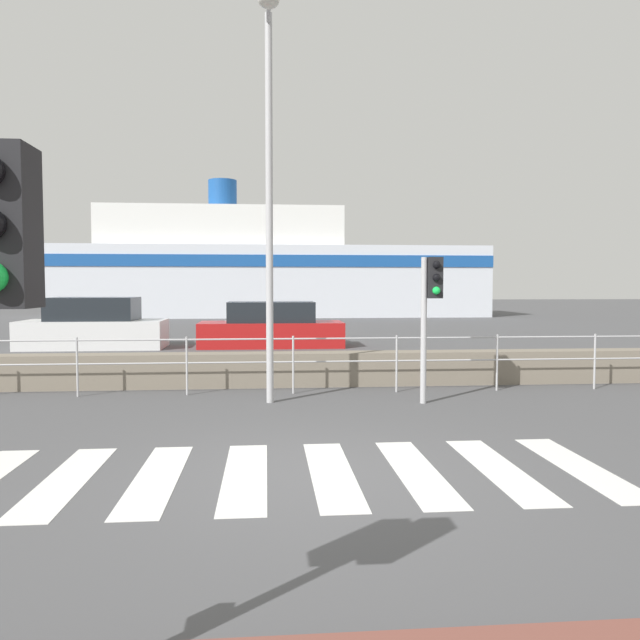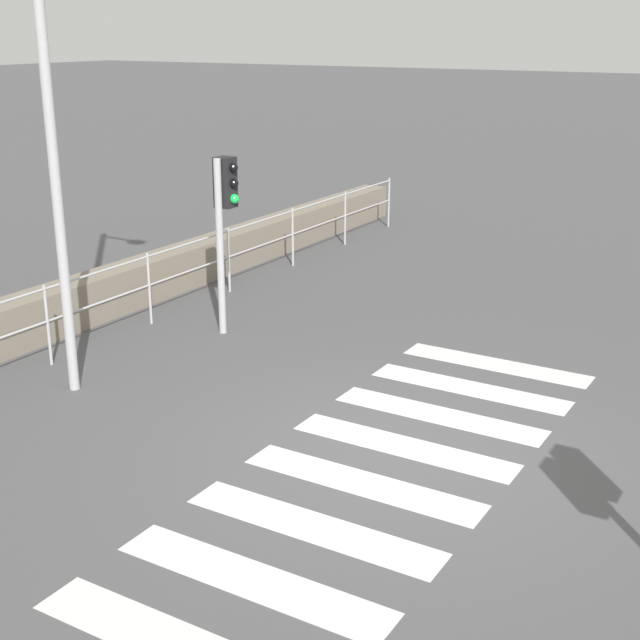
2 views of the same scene
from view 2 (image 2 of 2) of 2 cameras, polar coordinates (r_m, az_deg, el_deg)
name	(u,v)px [view 2 (image 2 of 2)]	position (r m, az deg, el deg)	size (l,w,h in m)	color
ground_plane	(396,454)	(9.11, 4.86, -8.53)	(160.00, 160.00, 0.00)	#4C4C4F
crosswalk	(384,464)	(8.90, 4.11, -9.16)	(6.75, 2.40, 0.01)	silver
seawall	(2,329)	(12.39, -19.69, -0.53)	(21.22, 0.55, 0.66)	slate
harbor_fence	(46,312)	(11.64, -17.10, 0.48)	(19.14, 0.04, 1.05)	#B2B2B5
traffic_light_far	(224,206)	(12.22, -6.15, 7.30)	(0.34, 0.32, 2.44)	#B2B2B5
streetlamp	(56,42)	(10.07, -16.53, 16.69)	(0.32, 1.16, 6.40)	#B2B2B5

